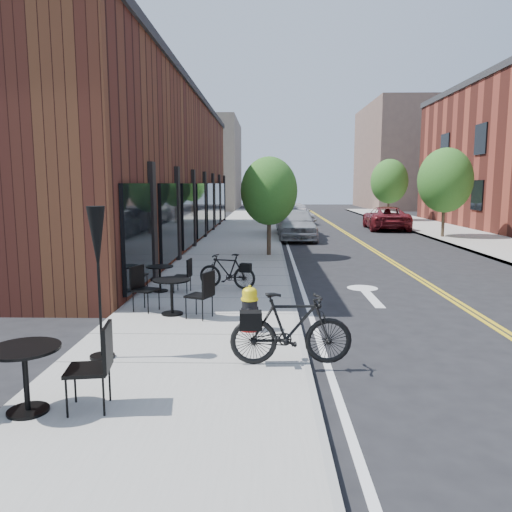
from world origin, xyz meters
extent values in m
plane|color=black|center=(0.00, 0.00, 0.00)|extent=(120.00, 120.00, 0.00)
cube|color=#9E9B93|center=(-2.00, 10.00, 0.06)|extent=(4.00, 70.00, 0.12)
cube|color=#421B15|center=(-6.50, 14.00, 3.50)|extent=(5.00, 28.00, 7.00)
cube|color=#726656|center=(-8.00, 48.00, 5.00)|extent=(8.00, 14.00, 10.00)
cube|color=brown|center=(16.00, 50.00, 6.00)|extent=(10.00, 16.00, 12.00)
cylinder|color=#382B1E|center=(-0.60, 9.00, 0.93)|extent=(0.16, 0.16, 1.61)
ellipsoid|color=#2B5C1D|center=(-0.60, 9.00, 2.61)|extent=(2.20, 2.20, 2.64)
cylinder|color=#382B1E|center=(-0.60, 17.00, 0.96)|extent=(0.16, 0.16, 1.68)
ellipsoid|color=#2B5C1D|center=(-0.60, 17.00, 2.72)|extent=(2.30, 2.30, 2.76)
cylinder|color=#382B1E|center=(-0.60, 25.00, 0.91)|extent=(0.16, 0.16, 1.57)
ellipsoid|color=#2B5C1D|center=(-0.60, 25.00, 2.54)|extent=(2.10, 2.10, 2.52)
cylinder|color=#382B1E|center=(-0.60, 33.00, 0.98)|extent=(0.16, 0.16, 1.71)
ellipsoid|color=#2B5C1D|center=(-0.60, 33.00, 2.79)|extent=(2.40, 2.40, 2.88)
cylinder|color=#382B1E|center=(8.60, 16.00, 1.03)|extent=(0.16, 0.16, 1.82)
ellipsoid|color=#2B5C1D|center=(8.60, 16.00, 3.06)|extent=(2.80, 2.80, 3.36)
cylinder|color=#382B1E|center=(8.60, 28.00, 1.03)|extent=(0.16, 0.16, 1.82)
ellipsoid|color=#2B5C1D|center=(8.60, 28.00, 3.06)|extent=(2.80, 2.80, 3.36)
cylinder|color=maroon|center=(-1.00, -1.21, 0.15)|extent=(0.49, 0.49, 0.06)
cylinder|color=black|center=(-1.00, -1.21, 0.43)|extent=(0.38, 0.38, 0.57)
cylinder|color=yellow|center=(-1.00, -1.21, 0.73)|extent=(0.43, 0.43, 0.04)
cylinder|color=yellow|center=(-1.00, -1.21, 0.80)|extent=(0.37, 0.37, 0.13)
ellipsoid|color=yellow|center=(-1.00, -1.21, 0.88)|extent=(0.36, 0.36, 0.16)
cylinder|color=yellow|center=(-1.00, -1.21, 0.96)|extent=(0.06, 0.06, 0.06)
imported|color=black|center=(-1.73, 2.59, 0.59)|extent=(1.63, 0.86, 0.95)
imported|color=black|center=(-0.30, -3.01, 0.69)|extent=(1.91, 0.63, 1.13)
cylinder|color=black|center=(-3.60, -4.72, 0.14)|extent=(0.56, 0.56, 0.03)
cylinder|color=black|center=(-3.60, -4.72, 0.53)|extent=(0.08, 0.08, 0.79)
cylinder|color=black|center=(-3.60, -4.72, 0.93)|extent=(0.97, 0.97, 0.03)
cylinder|color=black|center=(-2.70, -0.09, 0.14)|extent=(0.60, 0.60, 0.03)
cylinder|color=black|center=(-2.70, -0.09, 0.50)|extent=(0.08, 0.08, 0.73)
cylinder|color=black|center=(-2.70, -0.09, 0.87)|extent=(1.04, 1.04, 0.03)
cylinder|color=black|center=(-3.44, 2.20, 0.13)|extent=(0.45, 0.45, 0.03)
cylinder|color=black|center=(-3.44, 2.20, 0.45)|extent=(0.06, 0.06, 0.64)
cylinder|color=black|center=(-3.44, 2.20, 0.77)|extent=(0.77, 0.77, 0.03)
cylinder|color=black|center=(-3.32, -2.79, 0.14)|extent=(0.39, 0.39, 0.04)
cylinder|color=black|center=(-3.32, -2.79, 1.32)|extent=(0.04, 0.04, 2.35)
cone|color=black|center=(-3.32, -2.79, 2.03)|extent=(0.28, 0.28, 1.04)
imported|color=#9FA3A7|center=(0.87, 15.39, 0.83)|extent=(1.96, 4.85, 1.65)
imported|color=black|center=(0.80, 18.09, 0.74)|extent=(1.88, 4.60, 1.48)
imported|color=#B8B7BD|center=(1.42, 26.13, 0.72)|extent=(2.65, 5.18, 1.44)
imported|color=maroon|center=(6.86, 21.35, 0.73)|extent=(2.75, 5.39, 1.46)
camera|label=1|loc=(-0.68, -10.43, 2.89)|focal=35.00mm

